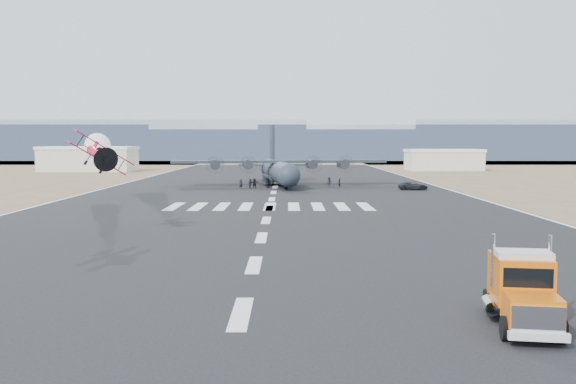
{
  "coord_description": "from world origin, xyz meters",
  "views": [
    {
      "loc": [
        2.21,
        -29.94,
        8.19
      ],
      "look_at": [
        2.25,
        22.67,
        4.0
      ],
      "focal_mm": 40.0,
      "sensor_mm": 36.0,
      "label": 1
    }
  ],
  "objects_px": {
    "semi_truck": "(522,289)",
    "support_vehicle": "(413,186)",
    "transport_aircraft": "(278,169)",
    "crew_b": "(267,183)",
    "aerobatic_biplane": "(98,154)",
    "crew_a": "(339,183)",
    "crew_f": "(254,183)",
    "crew_e": "(266,182)",
    "crew_h": "(250,184)",
    "crew_g": "(241,184)",
    "crew_d": "(269,183)",
    "crew_c": "(329,182)",
    "hangar_left": "(89,159)",
    "hangar_right": "(443,160)"
  },
  "relations": [
    {
      "from": "crew_c",
      "to": "crew_e",
      "type": "height_order",
      "value": "crew_c"
    },
    {
      "from": "semi_truck",
      "to": "crew_h",
      "type": "relative_size",
      "value": 4.56
    },
    {
      "from": "semi_truck",
      "to": "support_vehicle",
      "type": "distance_m",
      "value": 80.08
    },
    {
      "from": "crew_a",
      "to": "crew_b",
      "type": "xyz_separation_m",
      "value": [
        -12.77,
        -1.2,
        0.02
      ]
    },
    {
      "from": "crew_c",
      "to": "transport_aircraft",
      "type": "bearing_deg",
      "value": 171.63
    },
    {
      "from": "support_vehicle",
      "to": "crew_e",
      "type": "height_order",
      "value": "crew_e"
    },
    {
      "from": "hangar_left",
      "to": "crew_c",
      "type": "distance_m",
      "value": 86.8
    },
    {
      "from": "crew_f",
      "to": "transport_aircraft",
      "type": "bearing_deg",
      "value": 55.48
    },
    {
      "from": "crew_b",
      "to": "crew_f",
      "type": "height_order",
      "value": "crew_f"
    },
    {
      "from": "transport_aircraft",
      "to": "crew_c",
      "type": "distance_m",
      "value": 11.03
    },
    {
      "from": "crew_e",
      "to": "crew_g",
      "type": "xyz_separation_m",
      "value": [
        -4.1,
        -6.05,
        -0.01
      ]
    },
    {
      "from": "crew_g",
      "to": "crew_e",
      "type": "bearing_deg",
      "value": -138.37
    },
    {
      "from": "hangar_right",
      "to": "aerobatic_biplane",
      "type": "xyz_separation_m",
      "value": [
        -60.45,
        -123.54,
        4.07
      ]
    },
    {
      "from": "semi_truck",
      "to": "crew_e",
      "type": "height_order",
      "value": "semi_truck"
    },
    {
      "from": "crew_c",
      "to": "crew_g",
      "type": "bearing_deg",
      "value": -140.57
    },
    {
      "from": "aerobatic_biplane",
      "to": "crew_d",
      "type": "xyz_separation_m",
      "value": [
        13.36,
        55.38,
        -6.17
      ]
    },
    {
      "from": "crew_b",
      "to": "crew_c",
      "type": "distance_m",
      "value": 11.28
    },
    {
      "from": "semi_truck",
      "to": "crew_c",
      "type": "height_order",
      "value": "semi_truck"
    },
    {
      "from": "crew_a",
      "to": "crew_e",
      "type": "bearing_deg",
      "value": -63.2
    },
    {
      "from": "support_vehicle",
      "to": "crew_c",
      "type": "xyz_separation_m",
      "value": [
        -13.66,
        6.55,
        0.21
      ]
    },
    {
      "from": "hangar_right",
      "to": "transport_aircraft",
      "type": "height_order",
      "value": "transport_aircraft"
    },
    {
      "from": "aerobatic_biplane",
      "to": "crew_b",
      "type": "bearing_deg",
      "value": 60.3
    },
    {
      "from": "aerobatic_biplane",
      "to": "crew_g",
      "type": "distance_m",
      "value": 54.26
    },
    {
      "from": "crew_b",
      "to": "hangar_left",
      "type": "bearing_deg",
      "value": -64.04
    },
    {
      "from": "support_vehicle",
      "to": "aerobatic_biplane",
      "type": "bearing_deg",
      "value": 145.67
    },
    {
      "from": "hangar_left",
      "to": "transport_aircraft",
      "type": "distance_m",
      "value": 76.23
    },
    {
      "from": "crew_b",
      "to": "crew_f",
      "type": "relative_size",
      "value": 0.95
    },
    {
      "from": "support_vehicle",
      "to": "crew_d",
      "type": "height_order",
      "value": "crew_d"
    },
    {
      "from": "aerobatic_biplane",
      "to": "crew_a",
      "type": "xyz_separation_m",
      "value": [
        25.83,
        56.46,
        -6.27
      ]
    },
    {
      "from": "crew_b",
      "to": "crew_d",
      "type": "height_order",
      "value": "crew_d"
    },
    {
      "from": "hangar_right",
      "to": "crew_c",
      "type": "height_order",
      "value": "hangar_right"
    },
    {
      "from": "semi_truck",
      "to": "crew_h",
      "type": "xyz_separation_m",
      "value": [
        -16.84,
        82.81,
        -0.81
      ]
    },
    {
      "from": "semi_truck",
      "to": "crew_c",
      "type": "bearing_deg",
      "value": 100.97
    },
    {
      "from": "crew_e",
      "to": "crew_a",
      "type": "bearing_deg",
      "value": 84.74
    },
    {
      "from": "hangar_right",
      "to": "crew_e",
      "type": "height_order",
      "value": "hangar_right"
    },
    {
      "from": "transport_aircraft",
      "to": "crew_b",
      "type": "xyz_separation_m",
      "value": [
        -1.9,
        -8.02,
        -2.11
      ]
    },
    {
      "from": "crew_a",
      "to": "aerobatic_biplane",
      "type": "bearing_deg",
      "value": 14.27
    },
    {
      "from": "hangar_left",
      "to": "hangar_right",
      "type": "bearing_deg",
      "value": 2.92
    },
    {
      "from": "crew_e",
      "to": "crew_h",
      "type": "distance_m",
      "value": 5.46
    },
    {
      "from": "crew_e",
      "to": "crew_f",
      "type": "distance_m",
      "value": 4.7
    },
    {
      "from": "transport_aircraft",
      "to": "crew_h",
      "type": "distance_m",
      "value": 10.28
    },
    {
      "from": "support_vehicle",
      "to": "crew_d",
      "type": "bearing_deg",
      "value": 81.94
    },
    {
      "from": "transport_aircraft",
      "to": "crew_b",
      "type": "relative_size",
      "value": 23.86
    },
    {
      "from": "crew_a",
      "to": "crew_b",
      "type": "bearing_deg",
      "value": -45.79
    },
    {
      "from": "transport_aircraft",
      "to": "crew_d",
      "type": "relative_size",
      "value": 21.78
    },
    {
      "from": "crew_e",
      "to": "crew_h",
      "type": "xyz_separation_m",
      "value": [
        -2.51,
        -4.85,
        -0.02
      ]
    },
    {
      "from": "crew_g",
      "to": "crew_h",
      "type": "height_order",
      "value": "crew_g"
    },
    {
      "from": "crew_d",
      "to": "crew_c",
      "type": "bearing_deg",
      "value": 153.12
    },
    {
      "from": "hangar_right",
      "to": "support_vehicle",
      "type": "bearing_deg",
      "value": -107.35
    },
    {
      "from": "crew_a",
      "to": "crew_f",
      "type": "height_order",
      "value": "crew_f"
    }
  ]
}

